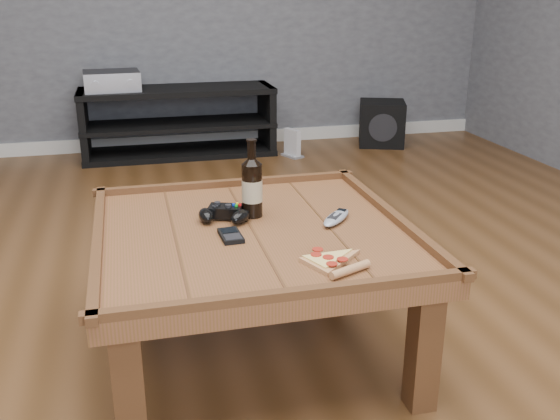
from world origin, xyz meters
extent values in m
plane|color=#4A2D15|center=(0.00, 0.00, 0.00)|extent=(6.00, 6.00, 0.00)
cube|color=silver|center=(0.00, 2.99, 0.05)|extent=(5.00, 0.02, 0.10)
cube|color=brown|center=(0.00, 0.00, 0.42)|extent=(1.00, 1.00, 0.06)
cube|color=#3E2410|center=(-0.42, -0.42, 0.20)|extent=(0.08, 0.08, 0.39)
cube|color=#3E2410|center=(0.42, -0.42, 0.20)|extent=(0.08, 0.08, 0.39)
cube|color=#3E2410|center=(-0.42, 0.42, 0.20)|extent=(0.08, 0.08, 0.39)
cube|color=#3E2410|center=(0.42, 0.42, 0.20)|extent=(0.08, 0.08, 0.39)
cube|color=#3E2410|center=(0.00, 0.48, 0.46)|extent=(1.03, 0.03, 0.03)
cube|color=#3E2410|center=(0.00, -0.48, 0.46)|extent=(1.03, 0.03, 0.03)
cube|color=#3E2410|center=(0.48, 0.00, 0.46)|extent=(0.03, 1.03, 0.03)
cube|color=#3E2410|center=(-0.48, 0.00, 0.46)|extent=(0.03, 1.03, 0.03)
cube|color=black|center=(0.00, 2.75, 0.48)|extent=(1.40, 0.45, 0.04)
cube|color=black|center=(0.00, 2.75, 0.23)|extent=(1.40, 0.45, 0.03)
cube|color=black|center=(0.00, 2.75, 0.02)|extent=(1.40, 0.45, 0.04)
cube|color=black|center=(-0.67, 2.75, 0.25)|extent=(0.05, 0.44, 0.50)
cube|color=black|center=(0.67, 2.75, 0.25)|extent=(0.05, 0.44, 0.50)
cylinder|color=black|center=(0.03, 0.13, 0.54)|extent=(0.07, 0.07, 0.18)
cone|color=black|center=(0.03, 0.13, 0.65)|extent=(0.07, 0.07, 0.03)
cylinder|color=black|center=(0.03, 0.13, 0.68)|extent=(0.03, 0.03, 0.06)
cylinder|color=black|center=(0.03, 0.13, 0.72)|extent=(0.03, 0.03, 0.01)
cylinder|color=tan|center=(0.03, 0.13, 0.54)|extent=(0.07, 0.07, 0.08)
cube|color=black|center=(-0.07, 0.13, 0.48)|extent=(0.13, 0.10, 0.04)
ellipsoid|color=black|center=(-0.14, 0.11, 0.47)|extent=(0.05, 0.10, 0.04)
ellipsoid|color=black|center=(-0.03, 0.07, 0.47)|extent=(0.10, 0.10, 0.04)
cylinder|color=black|center=(-0.09, 0.15, 0.50)|extent=(0.02, 0.02, 0.01)
cylinder|color=black|center=(-0.06, 0.11, 0.50)|extent=(0.02, 0.02, 0.01)
cylinder|color=yellow|center=(-0.03, 0.13, 0.50)|extent=(0.01, 0.01, 0.01)
cylinder|color=red|center=(-0.02, 0.12, 0.50)|extent=(0.01, 0.01, 0.01)
cylinder|color=#0C33CC|center=(-0.04, 0.13, 0.50)|extent=(0.01, 0.01, 0.01)
cylinder|color=#0C9919|center=(-0.03, 0.11, 0.50)|extent=(0.01, 0.01, 0.01)
cylinder|color=tan|center=(0.19, -0.39, 0.46)|extent=(0.13, 0.08, 0.02)
cylinder|color=#B01B16|center=(0.15, -0.35, 0.47)|extent=(0.03, 0.03, 0.00)
cylinder|color=#B01B16|center=(0.19, -0.33, 0.47)|extent=(0.03, 0.03, 0.00)
cylinder|color=#B01B16|center=(0.16, -0.30, 0.47)|extent=(0.03, 0.03, 0.00)
cylinder|color=#B01B16|center=(0.13, -0.28, 0.47)|extent=(0.03, 0.03, 0.00)
cylinder|color=#B01B16|center=(0.15, -0.24, 0.47)|extent=(0.03, 0.03, 0.00)
cube|color=black|center=(-0.08, -0.05, 0.46)|extent=(0.07, 0.12, 0.01)
cube|color=black|center=(-0.08, -0.02, 0.46)|extent=(0.05, 0.05, 0.00)
cube|color=black|center=(-0.08, -0.08, 0.46)|extent=(0.05, 0.05, 0.00)
ellipsoid|color=#8E929A|center=(0.29, 0.01, 0.46)|extent=(0.16, 0.17, 0.03)
cube|color=black|center=(0.32, 0.05, 0.47)|extent=(0.04, 0.04, 0.00)
cube|color=black|center=(0.28, 0.00, 0.47)|extent=(0.06, 0.07, 0.00)
cube|color=black|center=(-0.45, 2.75, 0.57)|extent=(0.40, 0.33, 0.13)
cube|color=#B6B9C0|center=(-0.44, 2.60, 0.57)|extent=(0.38, 0.03, 0.13)
cylinder|color=#B6B9C0|center=(-0.56, 2.58, 0.57)|extent=(0.05, 0.02, 0.05)
cylinder|color=#B6B9C0|center=(-0.33, 2.59, 0.57)|extent=(0.05, 0.02, 0.05)
cube|color=black|center=(1.59, 2.69, 0.17)|extent=(0.44, 0.44, 0.34)
cylinder|color=black|center=(1.53, 2.53, 0.17)|extent=(0.21, 0.08, 0.22)
cube|color=gray|center=(0.80, 2.49, 0.01)|extent=(0.15, 0.19, 0.01)
cube|color=silver|center=(0.80, 2.49, 0.11)|extent=(0.10, 0.15, 0.19)
camera|label=1|loc=(-0.37, -1.85, 1.20)|focal=40.00mm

